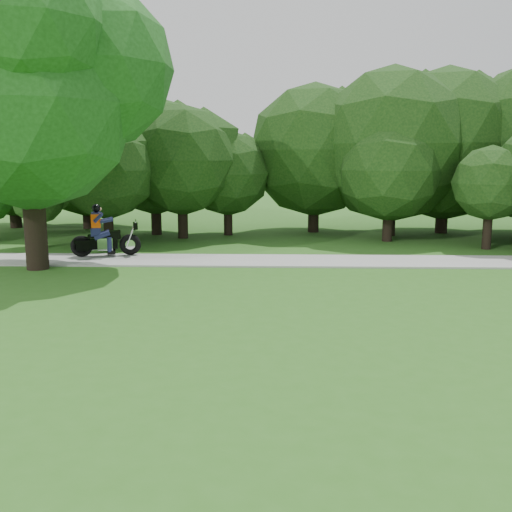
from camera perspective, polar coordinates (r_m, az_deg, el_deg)
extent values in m
plane|color=#2E631C|center=(11.83, 16.99, -7.69)|extent=(100.00, 100.00, 0.00)
cube|color=#979792|center=(19.44, 10.90, -0.52)|extent=(60.00, 2.20, 0.06)
cylinder|color=black|center=(27.68, 18.09, 4.07)|extent=(0.55, 0.55, 1.80)
sphere|color=black|center=(27.56, 18.45, 10.58)|extent=(6.90, 6.90, 6.90)
cylinder|color=black|center=(25.64, -2.80, 3.81)|extent=(0.39, 0.39, 1.53)
sphere|color=black|center=(25.50, -2.84, 8.25)|extent=(3.77, 3.77, 3.77)
cylinder|color=black|center=(26.15, -9.95, 4.09)|extent=(0.46, 0.46, 1.80)
sphere|color=black|center=(26.02, -10.12, 9.78)|extent=(5.21, 5.21, 5.21)
cylinder|color=black|center=(29.18, -16.43, 4.43)|extent=(0.55, 0.55, 1.80)
sphere|color=black|center=(29.07, -16.74, 10.72)|extent=(7.09, 7.09, 7.09)
cylinder|color=black|center=(24.33, 13.02, 3.30)|extent=(0.41, 0.41, 1.58)
sphere|color=black|center=(24.19, 13.22, 8.41)|extent=(4.25, 4.25, 4.25)
cylinder|color=black|center=(23.38, 22.12, 2.57)|extent=(0.34, 0.34, 1.59)
sphere|color=black|center=(23.24, 22.40, 6.76)|extent=(2.83, 2.83, 2.83)
cylinder|color=black|center=(24.82, -7.33, 3.85)|extent=(0.44, 0.44, 1.80)
sphere|color=black|center=(24.69, -7.46, 9.47)|extent=(4.71, 4.71, 4.71)
cylinder|color=black|center=(26.78, 5.77, 4.32)|extent=(0.50, 0.50, 1.80)
sphere|color=black|center=(26.65, 5.88, 10.49)|extent=(6.08, 6.08, 6.08)
cylinder|color=black|center=(30.66, -22.95, 4.30)|extent=(0.56, 0.56, 1.80)
sphere|color=black|center=(30.56, -23.36, 10.36)|extent=(7.23, 7.23, 7.23)
cylinder|color=black|center=(23.57, -20.77, 2.30)|extent=(0.30, 0.30, 1.26)
sphere|color=black|center=(23.45, -20.97, 5.40)|extent=(2.01, 2.01, 2.01)
cylinder|color=black|center=(26.12, 13.20, 3.97)|extent=(0.54, 0.54, 1.80)
sphere|color=black|center=(26.00, 13.47, 10.79)|extent=(6.79, 6.79, 6.79)
cylinder|color=black|center=(23.82, -14.54, 3.20)|extent=(0.40, 0.40, 1.67)
sphere|color=black|center=(23.68, -14.77, 8.33)|extent=(3.99, 3.99, 3.99)
cylinder|color=black|center=(18.94, -21.34, 5.03)|extent=(0.68, 0.68, 4.20)
sphere|color=#1C4E16|center=(18.95, -21.91, 13.79)|extent=(6.40, 6.40, 6.40)
sphere|color=#1C4E16|center=(19.22, -16.11, 17.65)|extent=(5.12, 5.12, 5.12)
torus|color=black|center=(20.60, -17.04, 0.94)|extent=(0.77, 0.40, 0.74)
torus|color=black|center=(20.56, -12.46, 1.13)|extent=(0.77, 0.40, 0.74)
cube|color=black|center=(20.56, -15.31, 1.16)|extent=(1.21, 0.56, 0.34)
cube|color=silver|center=(20.56, -14.85, 1.18)|extent=(0.59, 0.48, 0.42)
cube|color=black|center=(20.51, -14.16, 2.09)|extent=(0.62, 0.45, 0.28)
cube|color=black|center=(20.53, -15.71, 1.91)|extent=(0.62, 0.47, 0.11)
cylinder|color=silver|center=(20.51, -12.38, 2.16)|extent=(0.42, 0.16, 0.95)
cylinder|color=silver|center=(20.46, -11.93, 3.45)|extent=(0.22, 0.67, 0.04)
cube|color=black|center=(20.36, -16.94, 1.00)|extent=(0.46, 0.24, 0.36)
cube|color=black|center=(20.82, -16.87, 1.19)|extent=(0.46, 0.24, 0.36)
cube|color=#1B204A|center=(20.51, -15.73, 2.32)|extent=(0.41, 0.47, 0.25)
cube|color=#1B204A|center=(20.46, -15.72, 3.38)|extent=(0.38, 0.50, 0.59)
cube|color=#FF5005|center=(20.46, -15.73, 3.44)|extent=(0.43, 0.55, 0.47)
sphere|color=black|center=(20.42, -15.69, 4.63)|extent=(0.30, 0.30, 0.30)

